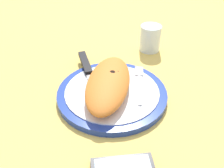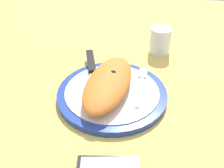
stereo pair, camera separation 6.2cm
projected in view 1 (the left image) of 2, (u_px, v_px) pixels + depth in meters
The scene contains 6 objects.
ground_plane at pixel (112, 101), 65.34cm from camera, with size 150.00×150.00×3.00cm, color #DBB756.
plate at pixel (112, 94), 63.89cm from camera, with size 27.00×27.00×1.90cm.
calzone at pixel (108, 84), 61.72cm from camera, with size 24.75×13.89×4.49cm.
fork at pixel (139, 80), 66.39cm from camera, with size 15.55×2.87×0.40cm.
knife at pixel (87, 69), 70.19cm from camera, with size 23.98×7.99×1.20cm.
water_glass at pixel (150, 40), 81.36cm from camera, with size 6.48×6.48×8.14cm.
Camera 1 is at (-49.70, 0.76, 41.13)cm, focal length 41.49 mm.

